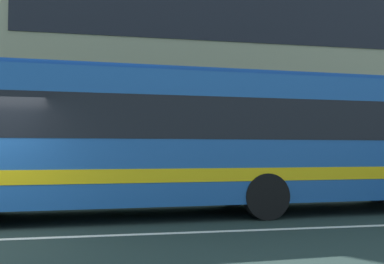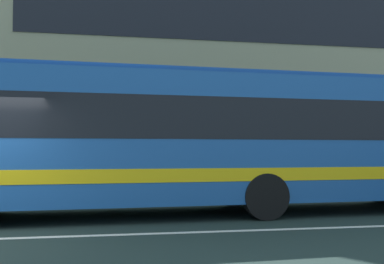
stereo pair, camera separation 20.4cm
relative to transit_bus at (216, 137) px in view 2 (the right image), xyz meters
name	(u,v)px [view 2 (the right image)]	position (x,y,z in m)	size (l,w,h in m)	color
apartment_block_right	(213,57)	(2.65, 11.84, 4.56)	(19.42, 8.52, 12.74)	tan
transit_bus	(216,137)	(0.00, 0.00, 0.00)	(12.49, 3.03, 3.28)	#1C5097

